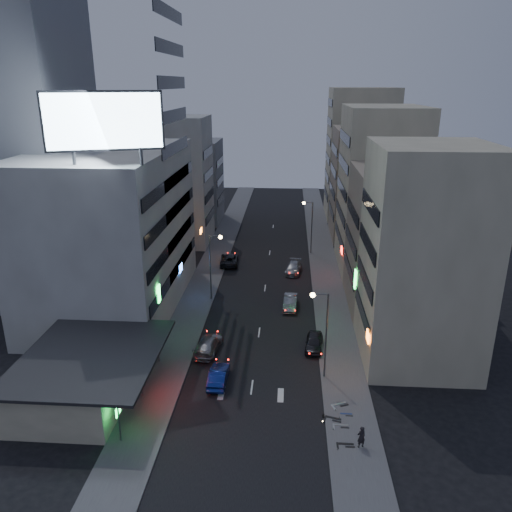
# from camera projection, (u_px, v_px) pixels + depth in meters

# --- Properties ---
(ground) EXTENTS (180.00, 180.00, 0.00)m
(ground) POSITION_uv_depth(u_px,v_px,m) (248.00, 417.00, 39.12)
(ground) COLOR black
(ground) RESTS_ON ground
(sidewalk_left) EXTENTS (4.00, 120.00, 0.12)m
(sidewalk_left) POSITION_uv_depth(u_px,v_px,m) (208.00, 275.00, 67.89)
(sidewalk_left) COLOR #4C4C4F
(sidewalk_left) RESTS_ON ground
(sidewalk_right) EXTENTS (4.00, 120.00, 0.12)m
(sidewalk_right) POSITION_uv_depth(u_px,v_px,m) (326.00, 278.00, 66.85)
(sidewalk_right) COLOR #4C4C4F
(sidewalk_right) RESTS_ON ground
(food_court) EXTENTS (11.00, 13.00, 3.88)m
(food_court) POSITION_uv_depth(u_px,v_px,m) (83.00, 374.00, 41.25)
(food_court) COLOR beige
(food_court) RESTS_ON ground
(white_building) EXTENTS (14.00, 24.00, 18.00)m
(white_building) POSITION_uv_depth(u_px,v_px,m) (112.00, 231.00, 56.11)
(white_building) COLOR beige
(white_building) RESTS_ON ground
(grey_tower) EXTENTS (10.00, 14.00, 34.00)m
(grey_tower) POSITION_uv_depth(u_px,v_px,m) (37.00, 155.00, 56.90)
(grey_tower) COLOR slate
(grey_tower) RESTS_ON ground
(shophouse_near) EXTENTS (10.00, 11.00, 20.00)m
(shophouse_near) POSITION_uv_depth(u_px,v_px,m) (423.00, 257.00, 44.76)
(shophouse_near) COLOR beige
(shophouse_near) RESTS_ON ground
(shophouse_mid) EXTENTS (11.00, 12.00, 16.00)m
(shophouse_mid) POSITION_uv_depth(u_px,v_px,m) (401.00, 240.00, 56.22)
(shophouse_mid) COLOR gray
(shophouse_mid) RESTS_ON ground
(shophouse_far) EXTENTS (10.00, 14.00, 22.00)m
(shophouse_far) POSITION_uv_depth(u_px,v_px,m) (379.00, 190.00, 67.51)
(shophouse_far) COLOR beige
(shophouse_far) RESTS_ON ground
(far_left_a) EXTENTS (11.00, 10.00, 20.00)m
(far_left_a) POSITION_uv_depth(u_px,v_px,m) (174.00, 181.00, 79.24)
(far_left_a) COLOR beige
(far_left_a) RESTS_ON ground
(far_left_b) EXTENTS (12.00, 10.00, 15.00)m
(far_left_b) POSITION_uv_depth(u_px,v_px,m) (188.00, 181.00, 92.35)
(far_left_b) COLOR slate
(far_left_b) RESTS_ON ground
(far_right_a) EXTENTS (11.00, 12.00, 18.00)m
(far_right_a) POSITION_uv_depth(u_px,v_px,m) (367.00, 184.00, 82.27)
(far_right_a) COLOR gray
(far_right_a) RESTS_ON ground
(far_right_b) EXTENTS (12.00, 12.00, 24.00)m
(far_right_b) POSITION_uv_depth(u_px,v_px,m) (360.00, 154.00, 94.45)
(far_right_b) COLOR beige
(far_right_b) RESTS_ON ground
(billboard) EXTENTS (9.52, 3.75, 6.20)m
(billboard) POSITION_uv_depth(u_px,v_px,m) (104.00, 122.00, 42.25)
(billboard) COLOR #595B60
(billboard) RESTS_ON white_building
(street_lamp_right_near) EXTENTS (1.60, 0.44, 8.02)m
(street_lamp_right_near) POSITION_uv_depth(u_px,v_px,m) (322.00, 323.00, 42.63)
(street_lamp_right_near) COLOR #595B60
(street_lamp_right_near) RESTS_ON sidewalk_right
(street_lamp_left) EXTENTS (1.60, 0.44, 8.02)m
(street_lamp_left) POSITION_uv_depth(u_px,v_px,m) (213.00, 258.00, 58.47)
(street_lamp_left) COLOR #595B60
(street_lamp_left) RESTS_ON sidewalk_left
(street_lamp_right_far) EXTENTS (1.60, 0.44, 8.02)m
(street_lamp_right_far) POSITION_uv_depth(u_px,v_px,m) (309.00, 220.00, 74.67)
(street_lamp_right_far) COLOR #595B60
(street_lamp_right_far) RESTS_ON sidewalk_right
(parked_car_right_near) EXTENTS (2.06, 4.24, 1.39)m
(parked_car_right_near) POSITION_uv_depth(u_px,v_px,m) (314.00, 342.00, 48.89)
(parked_car_right_near) COLOR #232428
(parked_car_right_near) RESTS_ON ground
(parked_car_right_mid) EXTENTS (1.74, 4.39, 1.42)m
(parked_car_right_mid) POSITION_uv_depth(u_px,v_px,m) (290.00, 302.00, 57.80)
(parked_car_right_mid) COLOR gray
(parked_car_right_mid) RESTS_ON ground
(parked_car_left) EXTENTS (2.83, 5.50, 1.48)m
(parked_car_left) POSITION_uv_depth(u_px,v_px,m) (229.00, 259.00, 71.72)
(parked_car_left) COLOR black
(parked_car_left) RESTS_ON ground
(parked_car_right_far) EXTENTS (2.49, 4.94, 1.37)m
(parked_car_right_far) POSITION_uv_depth(u_px,v_px,m) (294.00, 268.00, 68.62)
(parked_car_right_far) COLOR gray
(parked_car_right_far) RESTS_ON ground
(road_car_blue) EXTENTS (1.52, 4.28, 1.41)m
(road_car_blue) POSITION_uv_depth(u_px,v_px,m) (218.00, 376.00, 43.31)
(road_car_blue) COLOR navy
(road_car_blue) RESTS_ON ground
(road_car_silver) EXTENTS (2.52, 5.25, 1.47)m
(road_car_silver) POSITION_uv_depth(u_px,v_px,m) (208.00, 345.00, 48.38)
(road_car_silver) COLOR gray
(road_car_silver) RESTS_ON ground
(person) EXTENTS (0.74, 0.62, 1.72)m
(person) POSITION_uv_depth(u_px,v_px,m) (361.00, 437.00, 35.41)
(person) COLOR black
(person) RESTS_ON sidewalk_right
(scooter_black_a) EXTENTS (0.64, 1.88, 1.15)m
(scooter_black_a) POSITION_uv_depth(u_px,v_px,m) (354.00, 437.00, 35.86)
(scooter_black_a) COLOR black
(scooter_black_a) RESTS_ON sidewalk_right
(scooter_silver_a) EXTENTS (0.65, 1.81, 1.09)m
(scooter_silver_a) POSITION_uv_depth(u_px,v_px,m) (349.00, 419.00, 37.84)
(scooter_silver_a) COLOR #999CA0
(scooter_silver_a) RESTS_ON sidewalk_right
(scooter_blue) EXTENTS (0.56, 1.60, 0.97)m
(scooter_blue) POSITION_uv_depth(u_px,v_px,m) (353.00, 408.00, 39.16)
(scooter_blue) COLOR navy
(scooter_blue) RESTS_ON sidewalk_right
(scooter_black_b) EXTENTS (1.14, 2.03, 1.18)m
(scooter_black_b) POSITION_uv_depth(u_px,v_px,m) (342.00, 412.00, 38.47)
(scooter_black_b) COLOR black
(scooter_black_b) RESTS_ON sidewalk_right
(scooter_silver_b) EXTENTS (1.40, 2.09, 1.21)m
(scooter_silver_b) POSITION_uv_depth(u_px,v_px,m) (346.00, 395.00, 40.56)
(scooter_silver_b) COLOR #B5B8BD
(scooter_silver_b) RESTS_ON sidewalk_right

